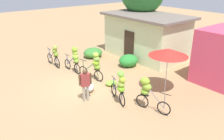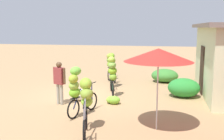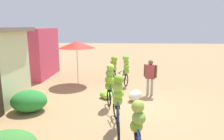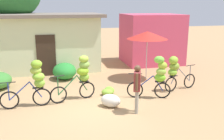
# 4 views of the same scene
# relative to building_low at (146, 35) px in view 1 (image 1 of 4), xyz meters

# --- Properties ---
(ground_plane) EXTENTS (60.00, 60.00, 0.00)m
(ground_plane) POSITION_rel_building_low_xyz_m (1.50, -6.08, -1.48)
(ground_plane) COLOR #A88358
(building_low) EXTENTS (5.89, 3.59, 2.92)m
(building_low) POSITION_rel_building_low_xyz_m (0.00, 0.00, 0.00)
(building_low) COLOR beige
(building_low) RESTS_ON ground
(hedge_bush_front_left) EXTENTS (1.21, 1.35, 0.67)m
(hedge_bush_front_left) POSITION_rel_building_low_xyz_m (-2.03, -3.10, -1.15)
(hedge_bush_front_left) COLOR #3C8234
(hedge_bush_front_left) RESTS_ON ground
(hedge_bush_front_right) EXTENTS (1.08, 1.26, 0.76)m
(hedge_bush_front_right) POSITION_rel_building_low_xyz_m (0.79, -2.32, -1.10)
(hedge_bush_front_right) COLOR #2A8833
(hedge_bush_front_right) RESTS_ON ground
(market_umbrella) EXTENTS (1.84, 1.84, 2.23)m
(market_umbrella) POSITION_rel_building_low_xyz_m (4.48, -3.24, 0.57)
(market_umbrella) COLOR beige
(market_umbrella) RESTS_ON ground
(bicycle_leftmost) EXTENTS (1.68, 0.36, 1.44)m
(bicycle_leftmost) POSITION_rel_building_low_xyz_m (-2.02, -5.96, -0.67)
(bicycle_leftmost) COLOR black
(bicycle_leftmost) RESTS_ON ground
(bicycle_near_pile) EXTENTS (1.66, 0.40, 1.62)m
(bicycle_near_pile) POSITION_rel_building_low_xyz_m (-0.35, -5.50, -0.54)
(bicycle_near_pile) COLOR black
(bicycle_near_pile) RESTS_ON ground
(bicycle_center_loaded) EXTENTS (1.66, 0.59, 1.64)m
(bicycle_center_loaded) POSITION_rel_building_low_xyz_m (1.24, -5.16, -0.53)
(bicycle_center_loaded) COLOR black
(bicycle_center_loaded) RESTS_ON ground
(bicycle_by_shop) EXTENTS (1.56, 0.63, 1.59)m
(bicycle_by_shop) POSITION_rel_building_low_xyz_m (3.96, -5.71, -0.57)
(bicycle_by_shop) COLOR black
(bicycle_by_shop) RESTS_ON ground
(bicycle_rightmost) EXTENTS (1.57, 0.58, 1.44)m
(bicycle_rightmost) POSITION_rel_building_low_xyz_m (4.98, -5.09, -0.61)
(bicycle_rightmost) COLOR black
(bicycle_rightmost) RESTS_ON ground
(banana_pile_on_ground) EXTENTS (0.56, 0.58, 0.29)m
(banana_pile_on_ground) POSITION_rel_building_low_xyz_m (2.30, -4.92, -1.34)
(banana_pile_on_ground) COLOR #74B730
(banana_pile_on_ground) RESTS_ON ground
(produce_sack) EXTENTS (0.82, 0.77, 0.44)m
(produce_sack) POSITION_rel_building_low_xyz_m (2.10, -6.12, -1.26)
(produce_sack) COLOR silver
(produce_sack) RESTS_ON ground
(person_vendor) EXTENTS (0.34, 0.54, 1.56)m
(person_vendor) POSITION_rel_building_low_xyz_m (2.81, -6.77, -0.53)
(person_vendor) COLOR gray
(person_vendor) RESTS_ON ground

